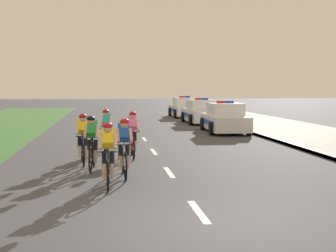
{
  "coord_description": "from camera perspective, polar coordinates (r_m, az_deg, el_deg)",
  "views": [
    {
      "loc": [
        -1.7,
        -7.24,
        2.31
      ],
      "look_at": [
        0.22,
        6.88,
        1.1
      ],
      "focal_mm": 49.78,
      "sensor_mm": 36.0,
      "label": 1
    }
  ],
  "objects": [
    {
      "name": "police_car_nearest",
      "position": [
        23.61,
        6.95,
        0.86
      ],
      "size": [
        2.17,
        4.49,
        1.59
      ],
      "color": "white",
      "rests_on": "ground"
    },
    {
      "name": "police_car_third",
      "position": [
        35.31,
        2.02,
        2.22
      ],
      "size": [
        2.02,
        4.41,
        1.59
      ],
      "color": "white",
      "rests_on": "ground"
    },
    {
      "name": "police_car_second",
      "position": [
        29.25,
        4.07,
        1.66
      ],
      "size": [
        2.02,
        4.41,
        1.59
      ],
      "color": "white",
      "rests_on": "ground"
    },
    {
      "name": "cyclist_fourth",
      "position": [
        14.03,
        -10.42,
        -1.46
      ],
      "size": [
        0.44,
        1.72,
        1.56
      ],
      "color": "black",
      "rests_on": "ground"
    },
    {
      "name": "sidewalk_slab",
      "position": [
        23.42,
        16.54,
        -0.85
      ],
      "size": [
        5.17,
        60.0,
        0.12
      ],
      "primitive_type": "cube",
      "color": "#A3A099",
      "rests_on": "ground"
    },
    {
      "name": "cyclist_second",
      "position": [
        11.88,
        -5.4,
        -2.54
      ],
      "size": [
        0.42,
        1.72,
        1.56
      ],
      "color": "black",
      "rests_on": "ground"
    },
    {
      "name": "kerb_edge",
      "position": [
        22.51,
        10.71,
        -0.95
      ],
      "size": [
        0.16,
        60.0,
        0.13
      ],
      "primitive_type": "cube",
      "color": "#9E9E99",
      "rests_on": "ground"
    },
    {
      "name": "cyclist_fifth",
      "position": [
        15.12,
        -4.38,
        -0.94
      ],
      "size": [
        0.42,
        1.72,
        1.56
      ],
      "color": "black",
      "rests_on": "ground"
    },
    {
      "name": "cyclist_sixth",
      "position": [
        16.55,
        -7.54,
        -0.47
      ],
      "size": [
        0.44,
        1.72,
        1.56
      ],
      "color": "black",
      "rests_on": "ground"
    },
    {
      "name": "cyclist_third",
      "position": [
        13.01,
        -9.29,
        -1.94
      ],
      "size": [
        0.44,
        1.72,
        1.56
      ],
      "color": "black",
      "rests_on": "ground"
    },
    {
      "name": "ground_plane",
      "position": [
        7.79,
        5.34,
        -12.44
      ],
      "size": [
        160.0,
        160.0,
        0.0
      ],
      "primitive_type": "plane",
      "color": "#424247"
    },
    {
      "name": "cyclist_lead",
      "position": [
        10.71,
        -7.36,
        -3.37
      ],
      "size": [
        0.42,
        1.72,
        1.56
      ],
      "color": "black",
      "rests_on": "ground"
    },
    {
      "name": "lane_markings_centre",
      "position": [
        12.63,
        0.13,
        -5.68
      ],
      "size": [
        0.14,
        17.6,
        0.01
      ],
      "color": "white",
      "rests_on": "ground"
    }
  ]
}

